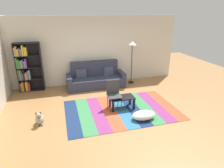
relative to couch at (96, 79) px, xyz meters
name	(u,v)px	position (x,y,z in m)	size (l,w,h in m)	color
ground_plane	(114,109)	(0.18, -2.02, -0.34)	(14.00, 14.00, 0.00)	#9E7042
back_wall	(97,50)	(0.18, 0.53, 1.01)	(6.80, 0.10, 2.70)	silver
rug	(121,110)	(0.37, -2.14, -0.33)	(3.37, 2.16, 0.01)	navy
couch	(96,79)	(0.00, 0.00, 0.00)	(2.26, 0.80, 1.00)	#2D3347
bookshelf	(26,68)	(-2.52, 0.28, 0.57)	(0.90, 0.28, 1.81)	black
coffee_table	(122,99)	(0.42, -2.02, -0.03)	(0.75, 0.43, 0.37)	black
pouf	(144,115)	(0.80, -2.82, -0.21)	(0.68, 0.41, 0.24)	white
dog	(39,119)	(-1.99, -2.29, -0.18)	(0.22, 0.35, 0.40)	#9E998E
standing_lamp	(132,49)	(1.52, 0.04, 1.11)	(0.32, 0.32, 1.73)	black
tv_remote	(122,97)	(0.43, -2.04, 0.06)	(0.04, 0.15, 0.02)	black
folding_chair	(114,92)	(0.18, -1.94, 0.20)	(0.40, 0.40, 0.90)	#38383D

